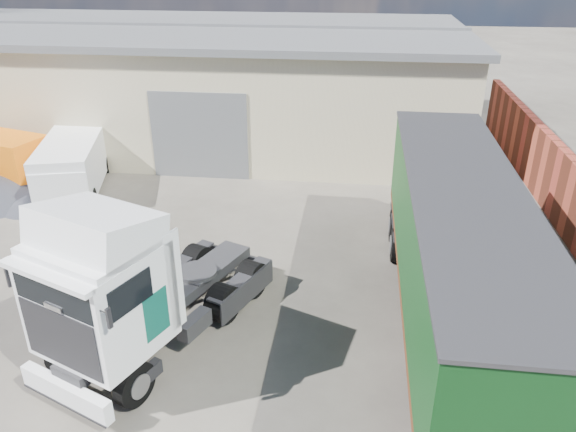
# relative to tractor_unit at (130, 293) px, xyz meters

# --- Properties ---
(ground) EXTENTS (120.00, 120.00, 0.00)m
(ground) POSITION_rel_tractor_unit_xyz_m (0.62, 1.30, -1.79)
(ground) COLOR black
(ground) RESTS_ON ground
(warehouse) EXTENTS (30.60, 12.60, 5.42)m
(warehouse) POSITION_rel_tractor_unit_xyz_m (-5.38, 17.29, 0.87)
(warehouse) COLOR #BCB391
(warehouse) RESTS_ON ground
(brick_boundary_wall) EXTENTS (0.35, 26.00, 2.50)m
(brick_boundary_wall) POSITION_rel_tractor_unit_xyz_m (12.12, 7.30, -0.54)
(brick_boundary_wall) COLOR maroon
(brick_boundary_wall) RESTS_ON ground
(tractor_unit) EXTENTS (4.62, 6.65, 4.26)m
(tractor_unit) POSITION_rel_tractor_unit_xyz_m (0.00, 0.00, 0.00)
(tractor_unit) COLOR black
(tractor_unit) RESTS_ON ground
(box_trailer) EXTENTS (2.69, 12.10, 4.01)m
(box_trailer) POSITION_rel_tractor_unit_xyz_m (7.42, 1.97, 0.66)
(box_trailer) COLOR #2D2D30
(box_trailer) RESTS_ON ground
(panel_van) EXTENTS (3.22, 5.30, 2.02)m
(panel_van) POSITION_rel_tractor_unit_xyz_m (-5.98, 9.20, -0.74)
(panel_van) COLOR black
(panel_van) RESTS_ON ground
(orange_skip) EXTENTS (3.65, 2.84, 2.01)m
(orange_skip) POSITION_rel_tractor_unit_xyz_m (-8.92, 9.68, -0.92)
(orange_skip) COLOR #2D2D30
(orange_skip) RESTS_ON ground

